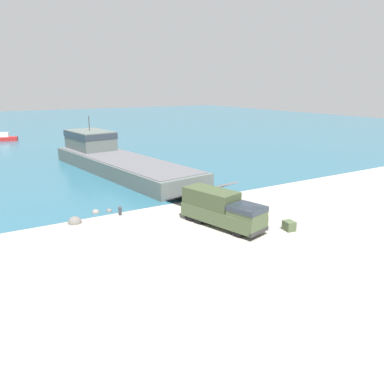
{
  "coord_description": "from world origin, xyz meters",
  "views": [
    {
      "loc": [
        -21.29,
        -28.56,
        12.29
      ],
      "look_at": [
        -2.53,
        2.89,
        1.9
      ],
      "focal_mm": 35.0,
      "sensor_mm": 36.0,
      "label": 1
    }
  ],
  "objects_px": {
    "moored_boat_a": "(3,138)",
    "mooring_bollard": "(120,210)",
    "landing_craft": "(114,158)",
    "cargo_crate": "(289,226)",
    "military_truck": "(222,209)",
    "soldier_on_ramp": "(255,215)"
  },
  "relations": [
    {
      "from": "landing_craft",
      "to": "cargo_crate",
      "type": "bearing_deg",
      "value": -89.56
    },
    {
      "from": "moored_boat_a",
      "to": "mooring_bollard",
      "type": "bearing_deg",
      "value": -160.43
    },
    {
      "from": "landing_craft",
      "to": "military_truck",
      "type": "distance_m",
      "value": 27.94
    },
    {
      "from": "mooring_bollard",
      "to": "cargo_crate",
      "type": "relative_size",
      "value": 0.89
    },
    {
      "from": "landing_craft",
      "to": "soldier_on_ramp",
      "type": "relative_size",
      "value": 21.1
    },
    {
      "from": "soldier_on_ramp",
      "to": "mooring_bollard",
      "type": "bearing_deg",
      "value": 163.2
    },
    {
      "from": "mooring_bollard",
      "to": "cargo_crate",
      "type": "height_order",
      "value": "mooring_bollard"
    },
    {
      "from": "landing_craft",
      "to": "mooring_bollard",
      "type": "relative_size",
      "value": 40.4
    },
    {
      "from": "military_truck",
      "to": "moored_boat_a",
      "type": "distance_m",
      "value": 71.79
    },
    {
      "from": "landing_craft",
      "to": "moored_boat_a",
      "type": "relative_size",
      "value": 5.44
    },
    {
      "from": "cargo_crate",
      "to": "military_truck",
      "type": "bearing_deg",
      "value": 138.57
    },
    {
      "from": "military_truck",
      "to": "soldier_on_ramp",
      "type": "distance_m",
      "value": 3.14
    },
    {
      "from": "military_truck",
      "to": "mooring_bollard",
      "type": "xyz_separation_m",
      "value": [
        -6.89,
        7.54,
        -1.16
      ]
    },
    {
      "from": "military_truck",
      "to": "moored_boat_a",
      "type": "bearing_deg",
      "value": 174.62
    },
    {
      "from": "mooring_bollard",
      "to": "landing_craft",
      "type": "bearing_deg",
      "value": 72.04
    },
    {
      "from": "moored_boat_a",
      "to": "mooring_bollard",
      "type": "xyz_separation_m",
      "value": [
        5.08,
        -63.24,
        -0.17
      ]
    },
    {
      "from": "moored_boat_a",
      "to": "mooring_bollard",
      "type": "height_order",
      "value": "moored_boat_a"
    },
    {
      "from": "landing_craft",
      "to": "mooring_bollard",
      "type": "height_order",
      "value": "landing_craft"
    },
    {
      "from": "landing_craft",
      "to": "cargo_crate",
      "type": "distance_m",
      "value": 32.3
    },
    {
      "from": "military_truck",
      "to": "cargo_crate",
      "type": "distance_m",
      "value": 6.12
    },
    {
      "from": "soldier_on_ramp",
      "to": "moored_boat_a",
      "type": "height_order",
      "value": "moored_boat_a"
    },
    {
      "from": "military_truck",
      "to": "soldier_on_ramp",
      "type": "height_order",
      "value": "military_truck"
    }
  ]
}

